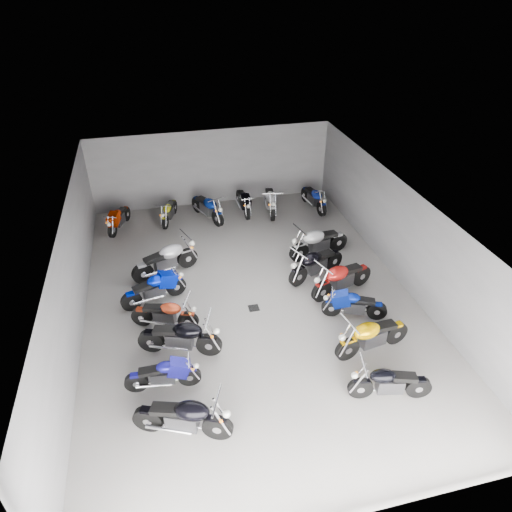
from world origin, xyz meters
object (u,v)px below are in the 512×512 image
object	(u,v)px
motorcycle_back_c	(208,207)
motorcycle_back_f	(314,198)
motorcycle_back_b	(169,211)
motorcycle_back_d	(243,201)
motorcycle_left_d	(165,314)
motorcycle_right_b	(372,336)
motorcycle_left_e	(154,289)
motorcycle_right_d	(341,278)
motorcycle_left_b	(164,375)
motorcycle_left_a	(183,418)
motorcycle_right_c	(354,305)
motorcycle_right_a	(389,383)
motorcycle_back_e	(271,200)
motorcycle_back_a	(118,218)
motorcycle_left_c	(180,337)
motorcycle_right_f	(318,242)
motorcycle_right_e	(316,263)
drain_grate	(254,308)
motorcycle_left_f	(166,260)

from	to	relation	value
motorcycle_back_c	motorcycle_back_f	xyz separation A→B (m)	(4.51, -0.13, -0.03)
motorcycle_back_b	motorcycle_back_d	world-z (taller)	motorcycle_back_d
motorcycle_left_d	motorcycle_right_b	bearing A→B (deg)	87.91
motorcycle_left_e	motorcycle_back_f	xyz separation A→B (m)	(6.88, 4.84, -0.00)
motorcycle_right_d	motorcycle_left_b	bearing A→B (deg)	96.27
motorcycle_right_b	motorcycle_back_c	distance (m)	9.05
motorcycle_left_a	motorcycle_right_c	xyz separation A→B (m)	(5.27, 2.83, -0.09)
motorcycle_right_a	motorcycle_back_e	distance (m)	10.03
motorcycle_left_a	motorcycle_back_a	xyz separation A→B (m)	(-1.50, 9.91, -0.09)
motorcycle_left_b	motorcycle_back_c	bearing A→B (deg)	169.58
motorcycle_right_c	motorcycle_back_a	world-z (taller)	same
motorcycle_left_b	motorcycle_left_c	distance (m)	1.24
motorcycle_right_d	motorcycle_back_e	xyz separation A→B (m)	(-0.72, 5.89, -0.03)
motorcycle_left_a	motorcycle_back_f	size ratio (longest dim) A/B	1.05
motorcycle_back_f	motorcycle_back_b	bearing A→B (deg)	-11.08
motorcycle_right_c	motorcycle_back_d	bearing A→B (deg)	33.33
motorcycle_right_f	motorcycle_back_b	world-z (taller)	motorcycle_right_f
motorcycle_left_c	motorcycle_right_f	size ratio (longest dim) A/B	0.95
motorcycle_left_a	motorcycle_right_e	bearing A→B (deg)	157.35
motorcycle_back_c	drain_grate	bearing A→B (deg)	70.52
drain_grate	motorcycle_left_a	size ratio (longest dim) A/B	0.15
motorcycle_right_b	motorcycle_left_c	bearing A→B (deg)	67.35
motorcycle_right_d	motorcycle_left_e	bearing A→B (deg)	62.89
motorcycle_back_d	motorcycle_right_a	bearing A→B (deg)	95.87
motorcycle_left_f	motorcycle_right_d	size ratio (longest dim) A/B	1.00
motorcycle_left_e	motorcycle_right_c	bearing A→B (deg)	52.43
motorcycle_left_e	motorcycle_left_f	xyz separation A→B (m)	(0.46, 1.42, 0.06)
motorcycle_right_c	motorcycle_back_d	size ratio (longest dim) A/B	0.91
motorcycle_left_a	motorcycle_back_d	size ratio (longest dim) A/B	1.07
drain_grate	motorcycle_left_b	xyz separation A→B (m)	(-2.85, -2.47, 0.44)
motorcycle_left_e	motorcycle_right_a	size ratio (longest dim) A/B	1.01
motorcycle_left_a	motorcycle_left_d	bearing A→B (deg)	-156.40
motorcycle_right_d	motorcycle_right_f	size ratio (longest dim) A/B	0.97
motorcycle_left_c	motorcycle_right_e	size ratio (longest dim) A/B	1.03
motorcycle_left_d	motorcycle_back_e	world-z (taller)	motorcycle_back_e
motorcycle_left_c	motorcycle_left_b	bearing A→B (deg)	-6.52
motorcycle_right_d	motorcycle_back_c	xyz separation A→B (m)	(-3.36, 5.87, -0.03)
motorcycle_left_a	motorcycle_left_f	world-z (taller)	motorcycle_left_f
motorcycle_right_f	motorcycle_back_a	size ratio (longest dim) A/B	1.27
motorcycle_left_a	motorcycle_right_e	distance (m)	6.99
motorcycle_left_d	motorcycle_back_f	bearing A→B (deg)	153.58
motorcycle_right_a	motorcycle_back_f	bearing A→B (deg)	3.17
motorcycle_back_f	motorcycle_back_a	bearing A→B (deg)	-9.09
motorcycle_right_f	drain_grate	bearing A→B (deg)	116.62
motorcycle_left_b	motorcycle_back_b	world-z (taller)	motorcycle_left_b
drain_grate	motorcycle_back_d	world-z (taller)	motorcycle_back_d
motorcycle_left_b	motorcycle_back_f	xyz separation A→B (m)	(6.85, 8.33, 0.05)
motorcycle_back_a	motorcycle_back_f	xyz separation A→B (m)	(8.01, -0.14, 0.04)
motorcycle_right_a	motorcycle_right_e	world-z (taller)	motorcycle_right_e
motorcycle_left_f	motorcycle_right_c	distance (m)	6.27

